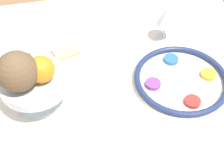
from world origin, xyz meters
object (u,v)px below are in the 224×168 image
Objects in this scene: coconut at (17,72)px; bread_plate at (65,51)px; orange_fruit at (41,69)px; fruit_stand at (35,84)px; napkin_roll at (56,45)px; wine_glass at (167,17)px; seder_plate at (181,80)px.

coconut reaches higher than bread_plate.
coconut is at bearing 11.83° from orange_fruit.
napkin_roll is (-0.08, -0.24, -0.07)m from fruit_stand.
bread_plate is at bearing -0.56° from wine_glass.
orange_fruit is 0.28m from bread_plate.
orange_fruit is at bearing 70.88° from bread_plate.
fruit_stand is 2.60× the size of orange_fruit.
wine_glass is at bearing 179.44° from bread_plate.
wine_glass reaches higher than napkin_roll.
coconut reaches higher than seder_plate.
fruit_stand is 1.27× the size of bread_plate.
napkin_roll reaches higher than seder_plate.
seder_plate is 0.48m from napkin_roll.
orange_fruit reaches higher than bread_plate.
fruit_stand is at bearing 23.63° from wine_glass.
wine_glass is at bearing -154.26° from orange_fruit.
orange_fruit reaches higher than wine_glass.
seder_plate is 1.52× the size of fruit_stand.
seder_plate is at bearing -179.73° from coconut.
wine_glass is at bearing 176.06° from napkin_roll.
seder_plate is at bearing 178.62° from orange_fruit.
fruit_stand reaches higher than seder_plate.
seder_plate is at bearing 146.26° from napkin_roll.
bread_plate is at bearing -109.12° from orange_fruit.
napkin_roll is (0.42, -0.03, -0.08)m from wine_glass.
napkin_roll is at bearing -41.25° from bread_plate.
napkin_roll reaches higher than bread_plate.
wine_glass is 0.54m from fruit_stand.
seder_plate is 0.53m from coconut.
bread_plate is (0.37, -0.24, -0.01)m from seder_plate.
orange_fruit is at bearing 163.56° from fruit_stand.
wine_glass is 0.71× the size of napkin_roll.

